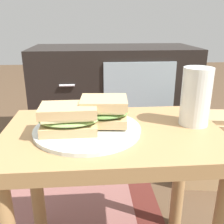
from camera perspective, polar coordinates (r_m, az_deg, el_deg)
name	(u,v)px	position (r m, az deg, el deg)	size (l,w,h in m)	color
side_table	(113,161)	(0.70, 0.19, -10.96)	(0.56, 0.36, 0.46)	#A37A4C
tv_cabinet	(114,94)	(1.61, 0.39, 4.02)	(0.96, 0.46, 0.58)	black
area_rug	(20,192)	(1.26, -19.70, -16.50)	(1.18, 0.84, 0.01)	#4C1E19
plate	(87,129)	(0.65, -5.48, -3.88)	(0.27, 0.27, 0.01)	silver
sandwich_front	(69,119)	(0.62, -9.57, -1.45)	(0.15, 0.10, 0.07)	tan
sandwich_back	(104,111)	(0.65, -1.81, 0.28)	(0.14, 0.11, 0.07)	tan
beer_glass	(196,98)	(0.71, 18.15, 3.01)	(0.08, 0.08, 0.15)	silver
paper_bag	(202,149)	(1.27, 19.30, -7.73)	(0.24, 0.21, 0.34)	tan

